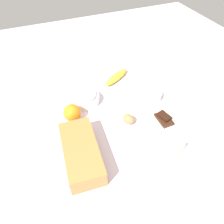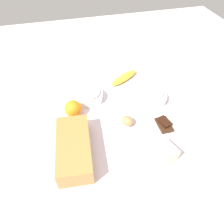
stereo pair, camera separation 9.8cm
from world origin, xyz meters
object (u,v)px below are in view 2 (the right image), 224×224
object	(u,v)px
loaf_pan	(74,148)
orange_fruit	(73,109)
chocolate_plate	(164,125)
sugar_bowl	(152,96)
butter_block	(165,152)
egg_near_butter	(128,121)
flour_bowl	(90,95)
banana	(124,78)

from	to	relation	value
loaf_pan	orange_fruit	xyz separation A→B (m)	(0.22, -0.02, -0.00)
loaf_pan	chocolate_plate	distance (m)	0.41
loaf_pan	orange_fruit	size ratio (longest dim) A/B	3.57
loaf_pan	chocolate_plate	bearing A→B (deg)	-78.54
sugar_bowl	butter_block	xyz separation A→B (m)	(-0.33, 0.07, 0.00)
butter_block	egg_near_butter	distance (m)	0.22
orange_fruit	loaf_pan	bearing A→B (deg)	174.01
orange_fruit	egg_near_butter	xyz separation A→B (m)	(-0.12, -0.23, -0.02)
butter_block	flour_bowl	bearing A→B (deg)	29.31
orange_fruit	butter_block	bearing A→B (deg)	-134.79
banana	orange_fruit	distance (m)	0.37
flour_bowl	egg_near_butter	world-z (taller)	flour_bowl
flour_bowl	butter_block	xyz separation A→B (m)	(-0.41, -0.23, -0.00)
egg_near_butter	flour_bowl	bearing A→B (deg)	33.37
orange_fruit	egg_near_butter	distance (m)	0.26
sugar_bowl	butter_block	distance (m)	0.34
butter_block	egg_near_butter	size ratio (longest dim) A/B	1.55
egg_near_butter	chocolate_plate	xyz separation A→B (m)	(-0.06, -0.15, -0.01)
flour_bowl	orange_fruit	bearing A→B (deg)	133.65
egg_near_butter	chocolate_plate	bearing A→B (deg)	-110.35
loaf_pan	orange_fruit	bearing A→B (deg)	-1.02
sugar_bowl	egg_near_butter	xyz separation A→B (m)	(-0.13, 0.17, -0.01)
egg_near_butter	chocolate_plate	distance (m)	0.16
flour_bowl	sugar_bowl	size ratio (longest dim) A/B	0.87
loaf_pan	butter_block	size ratio (longest dim) A/B	3.22
butter_block	chocolate_plate	distance (m)	0.16
loaf_pan	egg_near_butter	xyz separation A→B (m)	(0.10, -0.25, -0.02)
banana	butter_block	world-z (taller)	butter_block
banana	egg_near_butter	world-z (taller)	egg_near_butter
orange_fruit	egg_near_butter	size ratio (longest dim) A/B	1.39
loaf_pan	flour_bowl	xyz separation A→B (m)	(0.31, -0.12, -0.01)
flour_bowl	banana	world-z (taller)	flour_bowl
egg_near_butter	banana	bearing A→B (deg)	-13.53
loaf_pan	banana	xyz separation A→B (m)	(0.42, -0.33, -0.02)
loaf_pan	butter_block	distance (m)	0.36
flour_bowl	butter_block	distance (m)	0.47
flour_bowl	chocolate_plate	size ratio (longest dim) A/B	1.03
butter_block	chocolate_plate	size ratio (longest dim) A/B	0.69
chocolate_plate	loaf_pan	bearing A→B (deg)	96.50
sugar_bowl	banana	xyz separation A→B (m)	(0.19, 0.09, -0.01)
sugar_bowl	butter_block	bearing A→B (deg)	167.38
banana	loaf_pan	bearing A→B (deg)	142.01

